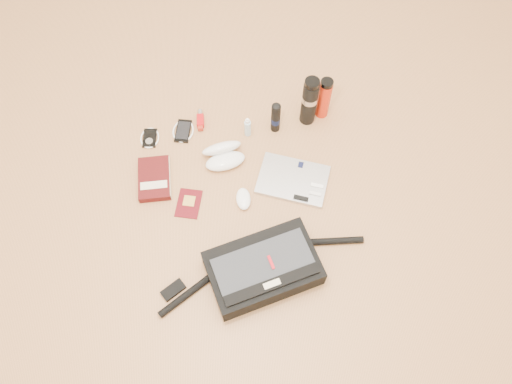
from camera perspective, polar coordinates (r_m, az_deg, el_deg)
ground at (r=2.21m, az=-0.89°, el=-1.99°), size 4.00×4.00×0.00m
messenger_bag at (r=2.05m, az=0.76°, el=-8.72°), size 0.87×0.39×0.13m
laptop at (r=2.27m, az=4.26°, el=1.38°), size 0.36×0.30×0.03m
book at (r=2.31m, az=-11.50°, el=1.49°), size 0.15×0.22×0.04m
passport at (r=2.24m, az=-7.70°, el=-1.29°), size 0.13×0.16×0.01m
mouse at (r=2.22m, az=-1.45°, el=-0.79°), size 0.07×0.11×0.04m
sunglasses_case at (r=2.31m, az=-3.74°, el=4.27°), size 0.22×0.19×0.11m
ipod at (r=2.44m, az=-12.05°, el=6.04°), size 0.10×0.11×0.01m
phone at (r=2.44m, az=-8.32°, el=6.92°), size 0.12×0.14×0.01m
inhaler at (r=2.45m, az=-6.38°, el=8.17°), size 0.03×0.12×0.03m
spray_bottle at (r=2.37m, az=-0.96°, el=7.37°), size 0.04×0.04×0.12m
aerosol_can at (r=2.35m, az=2.26°, el=8.53°), size 0.06×0.06×0.19m
thermos_black at (r=2.36m, az=6.13°, el=10.29°), size 0.07×0.07×0.28m
thermos_red at (r=2.41m, az=7.79°, el=10.57°), size 0.08×0.08×0.24m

